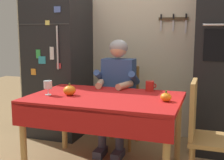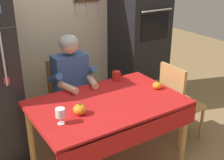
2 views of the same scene
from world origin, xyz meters
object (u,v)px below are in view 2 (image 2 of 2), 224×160
Objects in this scene: pumpkin_medium at (80,109)px; chair_right_side at (177,100)px; dining_table at (109,110)px; chair_behind_person at (67,95)px; coffee_mug at (116,76)px; seated_person at (73,82)px; pumpkin_large at (157,85)px; wall_oven at (139,34)px; wine_glass at (60,113)px.

chair_right_side is at bearing 2.77° from pumpkin_medium.
chair_behind_person reaches higher than dining_table.
seated_person is at bearing 153.71° from coffee_mug.
pumpkin_large is 0.90m from pumpkin_medium.
pumpkin_medium is at bearing -111.22° from seated_person.
chair_right_side is (-0.15, -0.92, -0.54)m from wall_oven.
pumpkin_large is at bearing 2.73° from pumpkin_medium.
coffee_mug is at bearing 118.76° from pumpkin_large.
pumpkin_large is at bearing 5.03° from wine_glass.
chair_behind_person is 8.04× the size of pumpkin_medium.
wine_glass is (-1.42, -0.11, 0.32)m from chair_right_side.
chair_behind_person is 1.25m from chair_right_side.
pumpkin_medium is at bearing -146.07° from coffee_mug.
seated_person is (0.00, -0.19, 0.23)m from chair_behind_person.
wine_glass is (-0.45, -0.90, 0.32)m from chair_behind_person.
chair_behind_person is 8.37× the size of coffee_mug.
dining_table is at bearing -131.09° from coffee_mug.
chair_right_side is at bearing 2.87° from pumpkin_large.
chair_behind_person is 1.06m from pumpkin_large.
wall_oven is 1.69× the size of seated_person.
seated_person is 0.89m from pumpkin_large.
chair_right_side reaches higher than pumpkin_medium.
wall_oven is 1.50× the size of dining_table.
chair_behind_person reaches higher than coffee_mug.
dining_table is 1.51× the size of chair_right_side.
coffee_mug is at bearing -43.45° from chair_behind_person.
wall_oven reaches higher than pumpkin_medium.
wall_oven is 1.07m from chair_right_side.
dining_table is at bearing -179.67° from chair_right_side.
coffee_mug is 1.01m from wine_glass.
pumpkin_medium is at bearing 15.11° from wine_glass.
chair_right_side is (0.97, -0.60, -0.23)m from seated_person.
seated_person is 10.76× the size of pumpkin_medium.
seated_person reaches higher than chair_right_side.
wine_glass is at bearing -174.97° from pumpkin_large.
dining_table is 1.12× the size of seated_person.
chair_behind_person is 0.29m from seated_person.
pumpkin_medium is at bearing -170.54° from dining_table.
wall_oven reaches higher than wine_glass.
chair_right_side is (0.97, -0.79, 0.00)m from chair_behind_person.
dining_table is 0.91m from chair_right_side.
chair_right_side is 6.78× the size of wine_glass.
pumpkin_medium is (-1.23, -0.06, 0.28)m from chair_right_side.
wine_glass is (-0.87, -0.51, 0.04)m from coffee_mug.
coffee_mug is 1.15× the size of pumpkin_large.
wall_oven is 2.26× the size of chair_behind_person.
wall_oven reaches higher than seated_person.
chair_behind_person is 1.06m from wine_glass.
dining_table is 10.20× the size of wine_glass.
wine_glass is 1.19× the size of pumpkin_medium.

